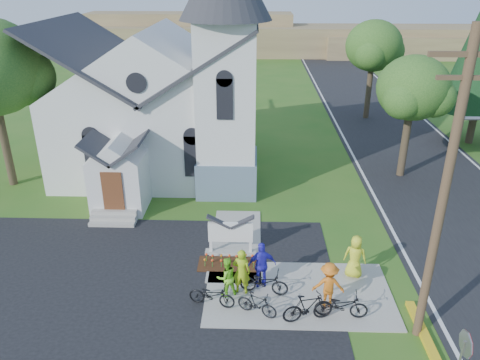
{
  "coord_description": "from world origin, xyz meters",
  "views": [
    {
      "loc": [
        -0.25,
        -13.93,
        11.15
      ],
      "look_at": [
        -0.86,
        5.0,
        2.67
      ],
      "focal_mm": 35.0,
      "sensor_mm": 36.0,
      "label": 1
    }
  ],
  "objects_px": {
    "bike_0": "(212,295)",
    "bike_2": "(264,282)",
    "utility_pole": "(447,188)",
    "cyclist_0": "(241,271)",
    "stop_sign": "(463,353)",
    "bike_4": "(341,305)",
    "cyclist_2": "(262,265)",
    "cyclist_3": "(329,285)",
    "cyclist_1": "(226,277)",
    "cyclist_4": "(355,256)",
    "church_sign": "(231,233)",
    "bike_3": "(308,308)",
    "bike_1": "(257,304)"
  },
  "relations": [
    {
      "from": "utility_pole",
      "to": "cyclist_3",
      "type": "xyz_separation_m",
      "value": [
        -2.89,
        1.32,
        -4.47
      ]
    },
    {
      "from": "church_sign",
      "to": "cyclist_4",
      "type": "xyz_separation_m",
      "value": [
        4.96,
        -1.54,
        -0.08
      ]
    },
    {
      "from": "cyclist_3",
      "to": "bike_2",
      "type": "bearing_deg",
      "value": -12.59
    },
    {
      "from": "cyclist_1",
      "to": "cyclist_2",
      "type": "height_order",
      "value": "cyclist_2"
    },
    {
      "from": "cyclist_1",
      "to": "bike_2",
      "type": "height_order",
      "value": "cyclist_1"
    },
    {
      "from": "cyclist_2",
      "to": "cyclist_4",
      "type": "relative_size",
      "value": 1.05
    },
    {
      "from": "cyclist_0",
      "to": "cyclist_1",
      "type": "bearing_deg",
      "value": 25.78
    },
    {
      "from": "bike_2",
      "to": "cyclist_4",
      "type": "relative_size",
      "value": 1.03
    },
    {
      "from": "church_sign",
      "to": "bike_2",
      "type": "distance_m",
      "value": 3.11
    },
    {
      "from": "church_sign",
      "to": "stop_sign",
      "type": "distance_m",
      "value": 9.97
    },
    {
      "from": "cyclist_1",
      "to": "bike_3",
      "type": "relative_size",
      "value": 0.87
    },
    {
      "from": "bike_0",
      "to": "bike_2",
      "type": "bearing_deg",
      "value": -54.71
    },
    {
      "from": "utility_pole",
      "to": "cyclist_4",
      "type": "relative_size",
      "value": 5.57
    },
    {
      "from": "cyclist_2",
      "to": "bike_2",
      "type": "bearing_deg",
      "value": 89.87
    },
    {
      "from": "bike_0",
      "to": "bike_4",
      "type": "distance_m",
      "value": 4.58
    },
    {
      "from": "utility_pole",
      "to": "cyclist_1",
      "type": "xyz_separation_m",
      "value": [
        -6.57,
        1.82,
        -4.57
      ]
    },
    {
      "from": "cyclist_1",
      "to": "cyclist_3",
      "type": "height_order",
      "value": "cyclist_3"
    },
    {
      "from": "cyclist_0",
      "to": "bike_1",
      "type": "height_order",
      "value": "cyclist_0"
    },
    {
      "from": "bike_3",
      "to": "cyclist_4",
      "type": "distance_m",
      "value": 3.41
    },
    {
      "from": "church_sign",
      "to": "cyclist_3",
      "type": "height_order",
      "value": "cyclist_3"
    },
    {
      "from": "church_sign",
      "to": "bike_4",
      "type": "bearing_deg",
      "value": -44.4
    },
    {
      "from": "cyclist_0",
      "to": "bike_2",
      "type": "relative_size",
      "value": 1.01
    },
    {
      "from": "bike_4",
      "to": "church_sign",
      "type": "bearing_deg",
      "value": 49.74
    },
    {
      "from": "cyclist_3",
      "to": "bike_4",
      "type": "xyz_separation_m",
      "value": [
        0.39,
        -0.6,
        -0.4
      ]
    },
    {
      "from": "cyclist_3",
      "to": "cyclist_4",
      "type": "bearing_deg",
      "value": -121.87
    },
    {
      "from": "cyclist_0",
      "to": "cyclist_2",
      "type": "distance_m",
      "value": 0.86
    },
    {
      "from": "church_sign",
      "to": "bike_1",
      "type": "distance_m",
      "value": 4.15
    },
    {
      "from": "bike_0",
      "to": "utility_pole",
      "type": "bearing_deg",
      "value": -86.7
    },
    {
      "from": "bike_2",
      "to": "cyclist_0",
      "type": "bearing_deg",
      "value": 99.41
    },
    {
      "from": "utility_pole",
      "to": "bike_2",
      "type": "relative_size",
      "value": 5.42
    },
    {
      "from": "bike_0",
      "to": "bike_4",
      "type": "relative_size",
      "value": 0.94
    },
    {
      "from": "church_sign",
      "to": "utility_pole",
      "type": "xyz_separation_m",
      "value": [
        6.56,
        -4.7,
        4.38
      ]
    },
    {
      "from": "cyclist_0",
      "to": "church_sign",
      "type": "bearing_deg",
      "value": -69.52
    },
    {
      "from": "cyclist_1",
      "to": "cyclist_4",
      "type": "bearing_deg",
      "value": 170.21
    },
    {
      "from": "cyclist_0",
      "to": "bike_0",
      "type": "distance_m",
      "value": 1.4
    },
    {
      "from": "bike_0",
      "to": "cyclist_3",
      "type": "bearing_deg",
      "value": -75.32
    },
    {
      "from": "stop_sign",
      "to": "cyclist_0",
      "type": "height_order",
      "value": "stop_sign"
    },
    {
      "from": "cyclist_4",
      "to": "cyclist_3",
      "type": "bearing_deg",
      "value": 71.5
    },
    {
      "from": "bike_0",
      "to": "bike_3",
      "type": "distance_m",
      "value": 3.45
    },
    {
      "from": "bike_0",
      "to": "bike_4",
      "type": "height_order",
      "value": "bike_4"
    },
    {
      "from": "bike_1",
      "to": "cyclist_2",
      "type": "relative_size",
      "value": 0.8
    },
    {
      "from": "bike_0",
      "to": "cyclist_2",
      "type": "relative_size",
      "value": 0.91
    },
    {
      "from": "cyclist_1",
      "to": "bike_1",
      "type": "xyz_separation_m",
      "value": [
        1.14,
        -1.09,
        -0.33
      ]
    },
    {
      "from": "church_sign",
      "to": "bike_0",
      "type": "xyz_separation_m",
      "value": [
        -0.5,
        -3.52,
        -0.52
      ]
    },
    {
      "from": "cyclist_1",
      "to": "cyclist_2",
      "type": "bearing_deg",
      "value": 179.2
    },
    {
      "from": "bike_4",
      "to": "bike_2",
      "type": "bearing_deg",
      "value": 69.28
    },
    {
      "from": "church_sign",
      "to": "cyclist_0",
      "type": "relative_size",
      "value": 1.19
    },
    {
      "from": "cyclist_4",
      "to": "cyclist_0",
      "type": "bearing_deg",
      "value": 31.44
    },
    {
      "from": "bike_4",
      "to": "cyclist_2",
      "type": "bearing_deg",
      "value": 62.82
    },
    {
      "from": "utility_pole",
      "to": "bike_2",
      "type": "bearing_deg",
      "value": 159.23
    }
  ]
}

